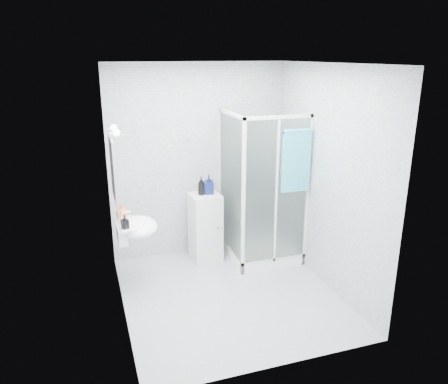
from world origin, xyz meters
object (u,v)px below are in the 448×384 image
object	(u,v)px
shower_enclosure	(258,228)
wall_basin	(135,228)
storage_cabinet	(205,227)
shampoo_bottle_a	(201,186)
soap_dispenser_orange	(122,211)
hand_towel	(296,159)
shampoo_bottle_b	(209,184)
soap_dispenser_black	(125,222)

from	to	relation	value
shower_enclosure	wall_basin	bearing A→B (deg)	-169.19
storage_cabinet	shampoo_bottle_a	xyz separation A→B (m)	(-0.05, 0.00, 0.58)
soap_dispenser_orange	storage_cabinet	bearing A→B (deg)	18.98
storage_cabinet	hand_towel	bearing A→B (deg)	-37.48
hand_towel	shampoo_bottle_a	bearing A→B (deg)	147.85
shampoo_bottle_b	shampoo_bottle_a	bearing A→B (deg)	-172.34
wall_basin	storage_cabinet	size ratio (longest dim) A/B	0.61
shampoo_bottle_b	soap_dispenser_black	size ratio (longest dim) A/B	1.66
storage_cabinet	soap_dispenser_black	size ratio (longest dim) A/B	5.98
shower_enclosure	soap_dispenser_black	size ratio (longest dim) A/B	12.97
wall_basin	hand_towel	xyz separation A→B (m)	(1.96, -0.09, 0.67)
storage_cabinet	shampoo_bottle_a	size ratio (longest dim) A/B	3.78
wall_basin	shampoo_bottle_b	size ratio (longest dim) A/B	2.18
wall_basin	hand_towel	distance (m)	2.08
soap_dispenser_black	shampoo_bottle_b	bearing A→B (deg)	31.93
shampoo_bottle_b	soap_dispenser_black	bearing A→B (deg)	-148.07
wall_basin	shampoo_bottle_a	size ratio (longest dim) A/B	2.29
shower_enclosure	soap_dispenser_orange	size ratio (longest dim) A/B	11.55
shower_enclosure	wall_basin	world-z (taller)	shower_enclosure
shower_enclosure	soap_dispenser_orange	distance (m)	1.85
soap_dispenser_black	storage_cabinet	bearing A→B (deg)	32.77
shower_enclosure	storage_cabinet	size ratio (longest dim) A/B	2.17
wall_basin	shampoo_bottle_a	world-z (taller)	shampoo_bottle_a
storage_cabinet	shampoo_bottle_b	xyz separation A→B (m)	(0.06, 0.01, 0.59)
hand_towel	shampoo_bottle_a	world-z (taller)	hand_towel
wall_basin	shampoo_bottle_a	bearing A→B (deg)	30.71
shower_enclosure	soap_dispenser_orange	world-z (taller)	shower_enclosure
hand_towel	soap_dispenser_orange	bearing A→B (deg)	172.88
storage_cabinet	soap_dispenser_orange	bearing A→B (deg)	-165.11
wall_basin	shampoo_bottle_a	xyz separation A→B (m)	(0.94, 0.56, 0.25)
wall_basin	hand_towel	size ratio (longest dim) A/B	0.72
shampoo_bottle_a	shampoo_bottle_b	xyz separation A→B (m)	(0.11, 0.01, 0.01)
storage_cabinet	shampoo_bottle_b	size ratio (longest dim) A/B	3.60
shampoo_bottle_a	soap_dispenser_orange	world-z (taller)	shampoo_bottle_a
shampoo_bottle_b	shower_enclosure	bearing A→B (deg)	-22.91
wall_basin	soap_dispenser_orange	xyz separation A→B (m)	(-0.12, 0.18, 0.15)
shower_enclosure	hand_towel	world-z (taller)	shower_enclosure
shower_enclosure	hand_towel	bearing A→B (deg)	-52.42
shower_enclosure	shampoo_bottle_b	size ratio (longest dim) A/B	7.80
wall_basin	shampoo_bottle_b	distance (m)	1.22
shower_enclosure	shampoo_bottle_a	xyz separation A→B (m)	(-0.71, 0.24, 0.60)
wall_basin	shampoo_bottle_b	xyz separation A→B (m)	(1.05, 0.57, 0.25)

